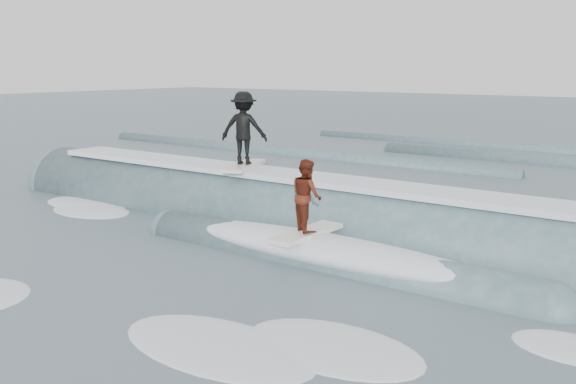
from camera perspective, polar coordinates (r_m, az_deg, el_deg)
The scene contains 6 objects.
ground at distance 13.45m, azimuth -6.13°, elevation -6.21°, with size 160.00×160.00×0.00m, color #3F555C.
breaking_wave at distance 15.73m, azimuth 2.22°, elevation -3.46°, with size 22.70×4.06×2.56m.
surfer_black at distance 16.92m, azimuth -3.94°, elevation 5.49°, with size 1.41×2.07×2.00m.
surfer_red at distance 13.23m, azimuth 1.67°, elevation -0.80°, with size 0.93×2.01×1.61m.
whitewater at distance 13.05m, azimuth -11.09°, elevation -6.91°, with size 16.06×7.66×0.10m.
far_swells at distance 28.99m, azimuth 16.83°, elevation 2.74°, with size 36.51×8.65×0.80m.
Camera 1 is at (8.70, -9.44, 4.00)m, focal length 40.00 mm.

